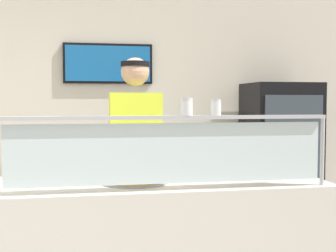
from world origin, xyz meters
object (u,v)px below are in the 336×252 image
object	(u,v)px
drink_fridge	(280,158)
pizza_tray	(135,179)
parmesan_shaker	(187,108)
pizza_server	(138,176)
pepper_flake_shaker	(216,108)
worker_figure	(136,159)

from	to	relation	value
drink_fridge	pizza_tray	bearing A→B (deg)	-134.02
pizza_tray	parmesan_shaker	xyz separation A→B (m)	(0.26, -0.29, 0.44)
pizza_tray	pizza_server	bearing A→B (deg)	-44.37
parmesan_shaker	pepper_flake_shaker	xyz separation A→B (m)	(0.16, -0.00, -0.00)
parmesan_shaker	pizza_tray	bearing A→B (deg)	131.50
parmesan_shaker	worker_figure	distance (m)	1.01
pizza_tray	parmesan_shaker	size ratio (longest dim) A/B	4.47
drink_fridge	pepper_flake_shaker	bearing A→B (deg)	-122.41
pizza_tray	worker_figure	distance (m)	0.63
parmesan_shaker	pepper_flake_shaker	size ratio (longest dim) A/B	1.09
parmesan_shaker	pepper_flake_shaker	bearing A→B (deg)	-0.00
pepper_flake_shaker	pizza_server	bearing A→B (deg)	145.92
drink_fridge	pizza_server	bearing A→B (deg)	-133.38
pizza_tray	pepper_flake_shaker	xyz separation A→B (m)	(0.42, -0.29, 0.43)
pizza_server	worker_figure	size ratio (longest dim) A/B	0.16
parmesan_shaker	worker_figure	size ratio (longest dim) A/B	0.06
pepper_flake_shaker	worker_figure	xyz separation A→B (m)	(-0.35, 0.91, -0.39)
pizza_tray	drink_fridge	bearing A→B (deg)	45.98
parmesan_shaker	drink_fridge	bearing A→B (deg)	54.55
worker_figure	drink_fridge	distance (m)	2.10
pizza_server	parmesan_shaker	xyz separation A→B (m)	(0.24, -0.27, 0.41)
pizza_server	drink_fridge	world-z (taller)	drink_fridge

